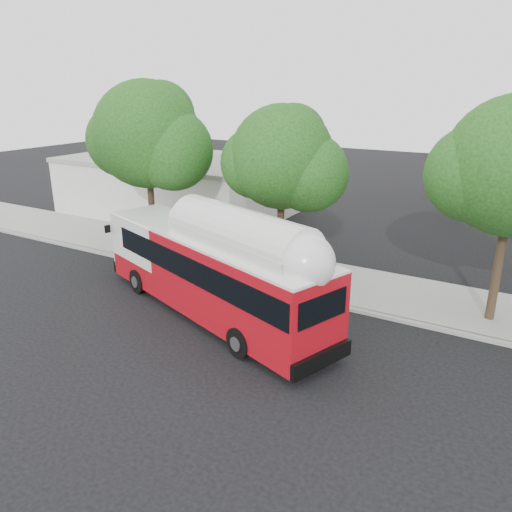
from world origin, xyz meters
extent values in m
plane|color=black|center=(0.00, 0.00, 0.00)|extent=(120.00, 120.00, 0.00)
cube|color=gray|center=(0.00, 6.50, 0.07)|extent=(60.00, 5.00, 0.15)
cube|color=gray|center=(0.00, 3.90, 0.07)|extent=(60.00, 0.30, 0.15)
cube|color=#9D1D11|center=(-3.00, 3.90, 0.08)|extent=(10.00, 0.32, 0.16)
cylinder|color=#2D2116|center=(-9.00, 5.50, 3.04)|extent=(0.36, 0.36, 6.08)
sphere|color=#124213|center=(-9.00, 5.50, 6.84)|extent=(5.80, 5.80, 5.80)
sphere|color=#124213|center=(-7.41, 5.70, 6.08)|extent=(4.35, 4.35, 4.35)
cylinder|color=#2D2116|center=(-1.00, 6.00, 2.72)|extent=(0.36, 0.36, 5.44)
sphere|color=#124213|center=(-1.00, 6.00, 6.12)|extent=(5.00, 5.00, 5.00)
sphere|color=#124213|center=(0.38, 6.20, 5.44)|extent=(3.75, 3.75, 3.75)
cylinder|color=#2D2116|center=(9.00, 5.80, 2.88)|extent=(0.36, 0.36, 5.76)
cube|color=silver|center=(-14.00, 14.00, 2.00)|extent=(16.00, 10.00, 4.00)
cube|color=gray|center=(-14.00, 14.00, 4.10)|extent=(16.20, 10.20, 0.30)
cube|color=#AD0C16|center=(-1.48, 0.52, 1.91)|extent=(12.93, 6.91, 3.08)
cube|color=black|center=(-0.99, 0.34, 2.55)|extent=(11.75, 6.54, 1.01)
cube|color=white|center=(-1.48, 0.52, 3.49)|extent=(12.90, 6.83, 0.11)
cube|color=white|center=(0.51, -0.20, 3.77)|extent=(7.11, 4.30, 0.58)
cube|color=black|center=(-8.03, 2.87, 0.53)|extent=(1.45, 2.09, 0.06)
imported|color=navy|center=(-8.03, 2.87, 1.04)|extent=(1.21, 1.93, 0.96)
cylinder|color=red|center=(-5.13, 4.52, 1.82)|extent=(0.11, 0.11, 3.63)
cube|color=black|center=(-5.13, 4.52, 3.72)|extent=(0.05, 0.36, 0.23)
camera|label=1|loc=(10.04, -15.45, 9.43)|focal=35.00mm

